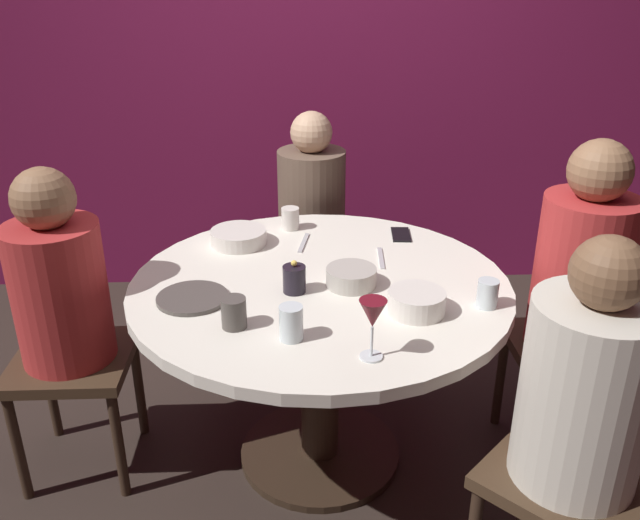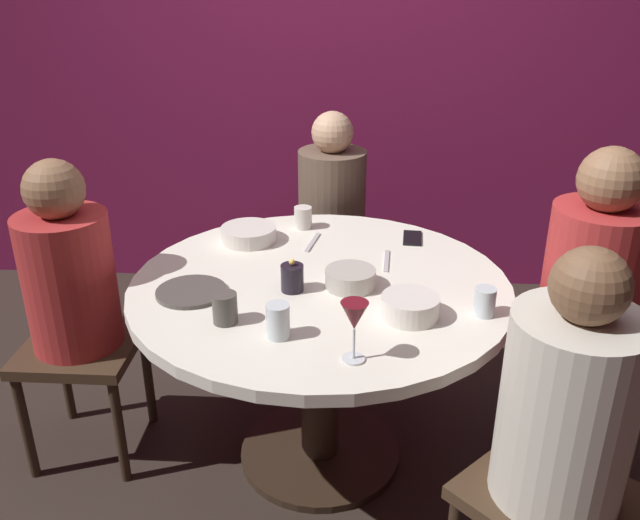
% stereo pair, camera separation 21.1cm
% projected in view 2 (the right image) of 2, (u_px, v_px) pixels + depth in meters
% --- Properties ---
extents(ground_plane, '(8.00, 8.00, 0.00)m').
position_uv_depth(ground_plane, '(320.00, 455.00, 2.56)').
color(ground_plane, '#2D231E').
extents(back_wall, '(6.00, 0.10, 2.60)m').
position_uv_depth(back_wall, '(339.00, 48.00, 3.46)').
color(back_wall, maroon).
rests_on(back_wall, ground).
extents(dining_table, '(1.28, 1.28, 0.74)m').
position_uv_depth(dining_table, '(320.00, 323.00, 2.32)').
color(dining_table, silver).
rests_on(dining_table, ground).
extents(seated_diner_left, '(0.40, 0.40, 1.15)m').
position_uv_depth(seated_diner_left, '(70.00, 282.00, 2.32)').
color(seated_diner_left, '#3F2D1E').
rests_on(seated_diner_left, ground).
extents(seated_diner_back, '(0.40, 0.40, 1.12)m').
position_uv_depth(seated_diner_back, '(332.00, 204.00, 3.09)').
color(seated_diner_back, '#3F2D1E').
rests_on(seated_diner_back, ground).
extents(seated_diner_right, '(0.40, 0.40, 1.22)m').
position_uv_depth(seated_diner_right, '(591.00, 287.00, 2.20)').
color(seated_diner_right, '#3F2D1E').
rests_on(seated_diner_right, ground).
extents(seated_diner_front_right, '(0.57, 0.57, 1.16)m').
position_uv_depth(seated_diner_front_right, '(566.00, 414.00, 1.64)').
color(seated_diner_front_right, '#3F2D1E').
rests_on(seated_diner_front_right, ground).
extents(candle_holder, '(0.08, 0.08, 0.11)m').
position_uv_depth(candle_holder, '(292.00, 278.00, 2.18)').
color(candle_holder, black).
rests_on(candle_holder, dining_table).
extents(wine_glass, '(0.08, 0.08, 0.18)m').
position_uv_depth(wine_glass, '(354.00, 319.00, 1.77)').
color(wine_glass, silver).
rests_on(wine_glass, dining_table).
extents(dinner_plate, '(0.23, 0.23, 0.01)m').
position_uv_depth(dinner_plate, '(191.00, 292.00, 2.17)').
color(dinner_plate, '#4C4742').
rests_on(dinner_plate, dining_table).
extents(cell_phone, '(0.08, 0.14, 0.01)m').
position_uv_depth(cell_phone, '(412.00, 238.00, 2.59)').
color(cell_phone, black).
rests_on(cell_phone, dining_table).
extents(bowl_serving_large, '(0.18, 0.18, 0.07)m').
position_uv_depth(bowl_serving_large, '(410.00, 307.00, 2.02)').
color(bowl_serving_large, silver).
rests_on(bowl_serving_large, dining_table).
extents(bowl_salad_center, '(0.21, 0.21, 0.06)m').
position_uv_depth(bowl_salad_center, '(249.00, 234.00, 2.57)').
color(bowl_salad_center, silver).
rests_on(bowl_salad_center, dining_table).
extents(bowl_small_white, '(0.17, 0.17, 0.06)m').
position_uv_depth(bowl_small_white, '(350.00, 278.00, 2.21)').
color(bowl_small_white, '#B2ADA3').
rests_on(bowl_small_white, dining_table).
extents(cup_near_candle, '(0.07, 0.07, 0.09)m').
position_uv_depth(cup_near_candle, '(485.00, 302.00, 2.03)').
color(cup_near_candle, silver).
rests_on(cup_near_candle, dining_table).
extents(cup_by_left_diner, '(0.07, 0.07, 0.09)m').
position_uv_depth(cup_by_left_diner, '(303.00, 218.00, 2.68)').
color(cup_by_left_diner, silver).
rests_on(cup_by_left_diner, dining_table).
extents(cup_by_right_diner, '(0.07, 0.07, 0.09)m').
position_uv_depth(cup_by_right_diner, '(225.00, 308.00, 1.99)').
color(cup_by_right_diner, '#4C4742').
rests_on(cup_by_right_diner, dining_table).
extents(cup_center_front, '(0.07, 0.07, 0.10)m').
position_uv_depth(cup_center_front, '(278.00, 321.00, 1.91)').
color(cup_center_front, silver).
rests_on(cup_center_front, dining_table).
extents(fork_near_plate, '(0.03, 0.18, 0.01)m').
position_uv_depth(fork_near_plate, '(387.00, 261.00, 2.40)').
color(fork_near_plate, '#B7B7BC').
rests_on(fork_near_plate, dining_table).
extents(knife_near_plate, '(0.05, 0.18, 0.01)m').
position_uv_depth(knife_near_plate, '(313.00, 242.00, 2.56)').
color(knife_near_plate, '#B7B7BC').
rests_on(knife_near_plate, dining_table).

